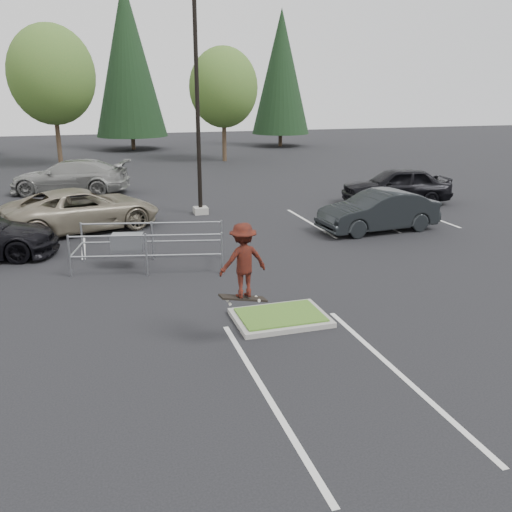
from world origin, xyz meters
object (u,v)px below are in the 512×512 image
object	(u,v)px
light_pole	(197,108)
skateboarder	(243,261)
car_far_silver	(72,177)
decid_b	(52,78)
conif_c	(281,72)
conif_b	(128,59)
car_l_tan	(81,210)
decid_c	(223,90)
car_r_charc	(378,211)
cart_corral	(133,243)
car_r_black	(397,185)

from	to	relation	value
light_pole	skateboarder	xyz separation A→B (m)	(-1.70, -13.00, -2.65)
skateboarder	car_far_silver	distance (m)	20.23
decid_b	conif_c	xyz separation A→B (m)	(20.01, 8.97, 0.80)
conif_b	car_l_tan	size ratio (longest dim) A/B	2.47
car_l_tan	decid_b	bearing A→B (deg)	-12.05
decid_b	skateboarder	bearing A→B (deg)	-81.33
light_pole	decid_b	bearing A→B (deg)	109.35
decid_c	decid_b	bearing A→B (deg)	176.66
light_pole	conif_b	world-z (taller)	conif_b
skateboarder	car_l_tan	distance (m)	11.98
skateboarder	car_far_silver	bearing A→B (deg)	-86.36
conif_b	car_r_charc	size ratio (longest dim) A/B	3.06
car_l_tan	car_r_charc	size ratio (longest dim) A/B	1.24
cart_corral	car_r_charc	world-z (taller)	car_r_charc
car_far_silver	cart_corral	bearing A→B (deg)	24.93
skateboarder	decid_b	bearing A→B (deg)	-88.53
light_pole	decid_c	xyz separation A→B (m)	(5.49, 17.83, 0.69)
light_pole	car_far_silver	bearing A→B (deg)	128.77
conif_b	car_r_charc	world-z (taller)	conif_b
decid_c	cart_corral	bearing A→B (deg)	-109.98
conif_c	cart_corral	bearing A→B (deg)	-116.31
car_r_charc	decid_c	bearing A→B (deg)	176.65
decid_b	decid_c	world-z (taller)	decid_b
conif_b	car_r_charc	xyz separation A→B (m)	(6.50, -33.50, -7.07)
cart_corral	car_r_charc	xyz separation A→B (m)	(9.50, 1.88, -0.02)
skateboarder	car_r_charc	world-z (taller)	skateboarder
decid_c	car_l_tan	world-z (taller)	decid_c
light_pole	decid_b	size ratio (longest dim) A/B	1.05
conif_c	car_r_black	xyz separation A→B (m)	(-4.00, -28.00, -5.97)
car_r_black	car_far_silver	distance (m)	16.70
car_l_tan	car_r_charc	distance (m)	11.53
skateboarder	car_r_charc	xyz separation A→B (m)	(7.70, 8.00, -1.13)
decid_b	decid_c	distance (m)	12.05
skateboarder	car_far_silver	world-z (taller)	skateboarder
cart_corral	car_r_charc	distance (m)	9.68
car_r_charc	conif_c	bearing A→B (deg)	162.38
conif_c	car_r_charc	bearing A→B (deg)	-102.99
skateboarder	car_r_black	world-z (taller)	skateboarder
light_pole	conif_b	xyz separation A→B (m)	(-0.50, 28.50, 3.29)
light_pole	conif_b	bearing A→B (deg)	91.01
cart_corral	conif_c	bearing A→B (deg)	76.87
light_pole	conif_c	world-z (taller)	conif_c
light_pole	conif_b	size ratio (longest dim) A/B	0.70
cart_corral	skateboarder	world-z (taller)	skateboarder
cart_corral	car_r_black	world-z (taller)	car_r_black
car_l_tan	car_far_silver	size ratio (longest dim) A/B	0.96
conif_c	car_far_silver	xyz separation A→B (m)	(-19.00, -20.65, -5.96)
conif_c	decid_b	bearing A→B (deg)	-155.86
decid_c	conif_c	distance (m)	12.65
cart_corral	car_far_silver	size ratio (longest dim) A/B	0.77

